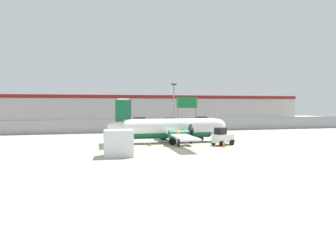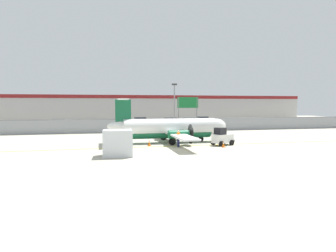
{
  "view_description": "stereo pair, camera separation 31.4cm",
  "coord_description": "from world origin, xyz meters",
  "views": [
    {
      "loc": [
        -7.86,
        -27.62,
        4.34
      ],
      "look_at": [
        0.32,
        5.97,
        1.8
      ],
      "focal_mm": 32.0,
      "sensor_mm": 36.0,
      "label": 1
    },
    {
      "loc": [
        -7.56,
        -27.7,
        4.34
      ],
      "look_at": [
        0.32,
        5.97,
        1.8
      ],
      "focal_mm": 32.0,
      "sensor_mm": 36.0,
      "label": 2
    }
  ],
  "objects": [
    {
      "name": "ground_crew_worker",
      "position": [
        0.35,
        1.47,
        0.95
      ],
      "size": [
        0.48,
        0.49,
        1.7
      ],
      "rotation": [
        0.0,
        0.0,
        5.63
      ],
      "color": "#191E4C",
      "rests_on": "ground"
    },
    {
      "name": "ground_plane",
      "position": [
        0.0,
        2.0,
        0.0
      ],
      "size": [
        140.0,
        140.0,
        0.01
      ],
      "color": "#B2AD99"
    },
    {
      "name": "traffic_cone_far_left",
      "position": [
        -4.69,
        -0.11,
        0.31
      ],
      "size": [
        0.36,
        0.36,
        0.64
      ],
      "color": "orange",
      "rests_on": "ground"
    },
    {
      "name": "parked_car_2",
      "position": [
        -5.78,
        25.45,
        0.89
      ],
      "size": [
        4.21,
        2.03,
        1.58
      ],
      "rotation": [
        0.0,
        0.0,
        0.01
      ],
      "color": "slate",
      "rests_on": "parking_lot_strip"
    },
    {
      "name": "cargo_container",
      "position": [
        -6.0,
        -2.6,
        1.1
      ],
      "size": [
        2.52,
        2.15,
        2.2
      ],
      "rotation": [
        0.0,
        0.0,
        -0.06
      ],
      "color": "silver",
      "rests_on": "ground"
    },
    {
      "name": "apron_light_pole",
      "position": [
        3.16,
        14.08,
        4.3
      ],
      "size": [
        0.7,
        0.3,
        7.27
      ],
      "color": "slate",
      "rests_on": "ground"
    },
    {
      "name": "parked_car_1",
      "position": [
        -8.86,
        25.02,
        0.89
      ],
      "size": [
        4.37,
        2.39,
        1.58
      ],
      "rotation": [
        0.0,
        0.0,
        0.12
      ],
      "color": "slate",
      "rests_on": "parking_lot_strip"
    },
    {
      "name": "traffic_cone_near_right",
      "position": [
        -2.44,
        2.73,
        0.31
      ],
      "size": [
        0.36,
        0.36,
        0.64
      ],
      "color": "orange",
      "rests_on": "ground"
    },
    {
      "name": "parked_car_0",
      "position": [
        -14.23,
        26.89,
        0.89
      ],
      "size": [
        4.3,
        2.2,
        1.58
      ],
      "rotation": [
        0.0,
        0.0,
        0.06
      ],
      "color": "#19662D",
      "rests_on": "parking_lot_strip"
    },
    {
      "name": "perimeter_fence",
      "position": [
        0.0,
        18.0,
        1.12
      ],
      "size": [
        98.0,
        0.1,
        2.1
      ],
      "color": "gray",
      "rests_on": "ground"
    },
    {
      "name": "traffic_cone_far_right",
      "position": [
        0.08,
        3.66,
        0.31
      ],
      "size": [
        0.36,
        0.36,
        0.64
      ],
      "color": "orange",
      "rests_on": "ground"
    },
    {
      "name": "background_building",
      "position": [
        0.0,
        47.99,
        3.26
      ],
      "size": [
        91.0,
        8.1,
        6.5
      ],
      "color": "#BCB7B2",
      "rests_on": "ground"
    },
    {
      "name": "parked_car_4",
      "position": [
        6.07,
        28.68,
        0.89
      ],
      "size": [
        4.27,
        2.14,
        1.58
      ],
      "rotation": [
        0.0,
        0.0,
        3.18
      ],
      "color": "gray",
      "rests_on": "parking_lot_strip"
    },
    {
      "name": "parking_lot_strip",
      "position": [
        0.0,
        29.5,
        0.06
      ],
      "size": [
        98.0,
        17.0,
        0.12
      ],
      "color": "#38383A",
      "rests_on": "ground"
    },
    {
      "name": "highway_sign",
      "position": [
        7.1,
        20.4,
        4.14
      ],
      "size": [
        3.6,
        0.14,
        5.5
      ],
      "color": "slate",
      "rests_on": "ground"
    },
    {
      "name": "baggage_tug",
      "position": [
        5.13,
        1.48,
        0.86
      ],
      "size": [
        2.57,
        2.02,
        1.88
      ],
      "rotation": [
        0.0,
        0.0,
        0.36
      ],
      "color": "silver",
      "rests_on": "ground"
    },
    {
      "name": "commuter_airplane",
      "position": [
        0.55,
        4.97,
        1.6
      ],
      "size": [
        13.68,
        16.0,
        4.92
      ],
      "rotation": [
        0.0,
        0.0,
        -0.0
      ],
      "color": "white",
      "rests_on": "ground"
    },
    {
      "name": "traffic_cone_near_left",
      "position": [
        4.69,
        0.14,
        0.31
      ],
      "size": [
        0.36,
        0.36,
        0.64
      ],
      "color": "orange",
      "rests_on": "ground"
    },
    {
      "name": "parked_car_5",
      "position": [
        9.18,
        26.95,
        0.89
      ],
      "size": [
        4.32,
        2.25,
        1.58
      ],
      "rotation": [
        0.0,
        0.0,
        3.07
      ],
      "color": "gray",
      "rests_on": "parking_lot_strip"
    },
    {
      "name": "parked_car_6",
      "position": [
        14.14,
        32.4,
        0.89
      ],
      "size": [
        4.31,
        2.25,
        1.58
      ],
      "rotation": [
        0.0,
        0.0,
        -0.07
      ],
      "color": "silver",
      "rests_on": "parking_lot_strip"
    },
    {
      "name": "parked_car_3",
      "position": [
        0.53,
        31.76,
        0.89
      ],
      "size": [
        4.28,
        2.17,
        1.58
      ],
      "rotation": [
        0.0,
        0.0,
        3.19
      ],
      "color": "gray",
      "rests_on": "parking_lot_strip"
    }
  ]
}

